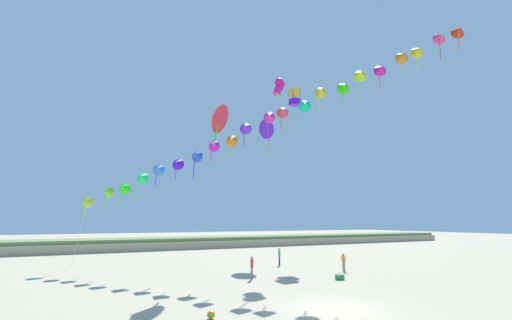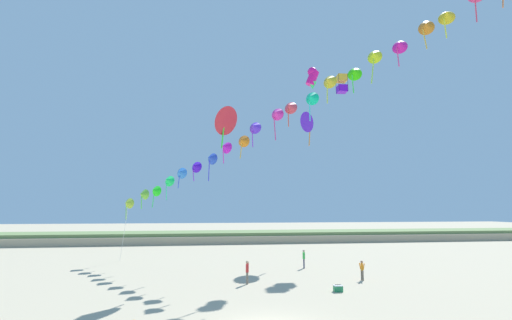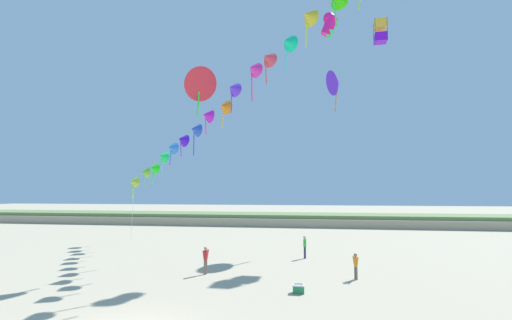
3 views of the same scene
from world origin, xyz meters
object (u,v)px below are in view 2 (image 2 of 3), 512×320
object	(u,v)px
beach_cooler	(338,288)
person_near_left	(304,257)
large_kite_low_lead	(309,122)
large_kite_high_solo	(223,120)
person_mid_center	(362,269)
large_kite_outer_drift	(342,84)
large_kite_mid_trail	(312,77)
person_near_right	(247,271)

from	to	relation	value
beach_cooler	person_near_left	bearing A→B (deg)	88.74
person_near_left	beach_cooler	distance (m)	9.13
large_kite_low_lead	large_kite_high_solo	xyz separation A→B (m)	(-11.00, -10.38, -2.89)
person_mid_center	beach_cooler	bearing A→B (deg)	-134.91
person_near_left	person_mid_center	bearing A→B (deg)	-62.85
person_mid_center	large_kite_outer_drift	bearing A→B (deg)	71.36
person_near_left	large_kite_high_solo	size ratio (longest dim) A/B	0.43
person_near_left	person_mid_center	distance (m)	6.60
large_kite_mid_trail	beach_cooler	bearing A→B (deg)	-101.51
person_near_left	large_kite_outer_drift	size ratio (longest dim) A/B	0.72
large_kite_high_solo	beach_cooler	size ratio (longest dim) A/B	6.79
person_near_left	large_kite_high_solo	xyz separation A→B (m)	(-7.81, -2.55, 12.30)
person_near_right	large_kite_outer_drift	xyz separation A→B (m)	(13.88, 14.63, 20.59)
person_mid_center	large_kite_mid_trail	distance (m)	21.55
person_near_left	large_kite_mid_trail	xyz separation A→B (m)	(2.40, 3.65, 19.21)
large_kite_high_solo	person_mid_center	bearing A→B (deg)	-17.06
beach_cooler	person_mid_center	bearing A→B (deg)	45.09
person_mid_center	person_near_left	bearing A→B (deg)	117.15
large_kite_mid_trail	large_kite_high_solo	size ratio (longest dim) A/B	0.66
person_mid_center	large_kite_mid_trail	world-z (taller)	large_kite_mid_trail
large_kite_mid_trail	beach_cooler	distance (m)	23.84
large_kite_mid_trail	beach_cooler	size ratio (longest dim) A/B	4.47
person_near_right	large_kite_outer_drift	world-z (taller)	large_kite_outer_drift
person_near_right	large_kite_mid_trail	distance (m)	23.10
large_kite_low_lead	beach_cooler	size ratio (longest dim) A/B	7.66
person_near_right	large_kite_high_solo	world-z (taller)	large_kite_high_solo
large_kite_low_lead	large_kite_outer_drift	bearing A→B (deg)	9.19
person_near_left	large_kite_outer_drift	world-z (taller)	large_kite_outer_drift
person_near_right	large_kite_mid_trail	xyz separation A→B (m)	(8.39, 9.69, 19.22)
person_mid_center	large_kite_outer_drift	world-z (taller)	large_kite_outer_drift
person_near_left	person_near_right	size ratio (longest dim) A/B	1.01
beach_cooler	large_kite_outer_drift	bearing A→B (deg)	65.42
large_kite_mid_trail	person_mid_center	bearing A→B (deg)	-86.31
large_kite_low_lead	person_near_right	bearing A→B (deg)	-123.54
person_near_left	large_kite_high_solo	bearing A→B (deg)	-161.89
large_kite_mid_trail	large_kite_outer_drift	world-z (taller)	large_kite_outer_drift
person_mid_center	beach_cooler	size ratio (longest dim) A/B	2.58
large_kite_high_solo	person_near_left	bearing A→B (deg)	18.11
person_near_left	large_kite_mid_trail	size ratio (longest dim) A/B	0.66
large_kite_outer_drift	person_near_left	bearing A→B (deg)	-132.58
person_near_right	beach_cooler	xyz separation A→B (m)	(5.80, -3.06, -0.76)
large_kite_outer_drift	large_kite_low_lead	bearing A→B (deg)	-170.81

